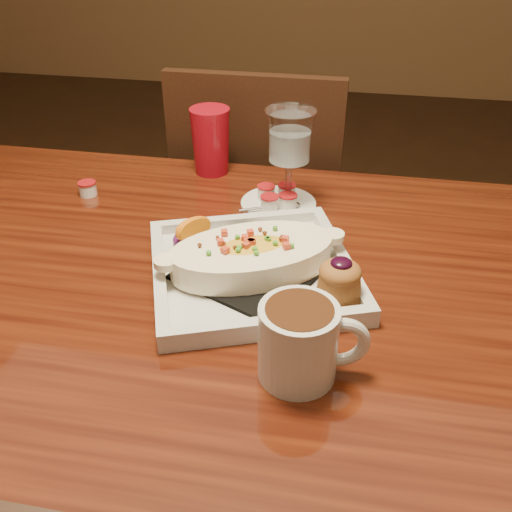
% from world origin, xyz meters
% --- Properties ---
extents(table, '(1.50, 0.90, 0.75)m').
position_xyz_m(table, '(0.00, 0.00, 0.65)').
color(table, '#5E220D').
rests_on(table, floor).
extents(chair_far, '(0.42, 0.42, 0.93)m').
position_xyz_m(chair_far, '(-0.00, 0.63, 0.51)').
color(chair_far, black).
rests_on(chair_far, floor).
extents(plate, '(0.39, 0.39, 0.08)m').
position_xyz_m(plate, '(0.10, 0.03, 0.78)').
color(plate, silver).
rests_on(plate, table).
extents(coffee_mug, '(0.14, 0.10, 0.10)m').
position_xyz_m(coffee_mug, '(0.19, -0.16, 0.81)').
color(coffee_mug, silver).
rests_on(coffee_mug, table).
extents(goblet, '(0.09, 0.09, 0.19)m').
position_xyz_m(goblet, '(0.11, 0.27, 0.88)').
color(goblet, silver).
rests_on(goblet, table).
extents(saucer, '(0.14, 0.14, 0.10)m').
position_xyz_m(saucer, '(0.09, 0.27, 0.76)').
color(saucer, silver).
rests_on(saucer, table).
extents(creamer_loose, '(0.04, 0.04, 0.03)m').
position_xyz_m(creamer_loose, '(-0.28, 0.25, 0.76)').
color(creamer_loose, silver).
rests_on(creamer_loose, table).
extents(red_tumbler, '(0.08, 0.08, 0.14)m').
position_xyz_m(red_tumbler, '(-0.07, 0.40, 0.82)').
color(red_tumbler, '#9F0B1B').
rests_on(red_tumbler, table).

